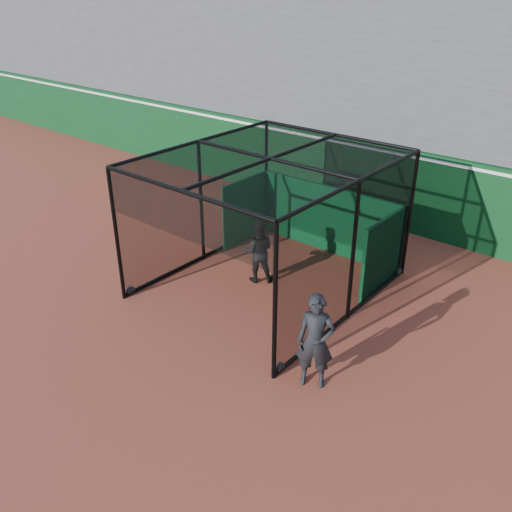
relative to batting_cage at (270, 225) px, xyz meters
The scene contains 6 objects.
ground 3.51m from the batting_cage, 84.36° to the right, with size 120.00×120.00×0.00m, color brown.
outfield_wall 5.43m from the batting_cage, 86.77° to the left, with size 50.00×0.50×2.50m.
grandstand 9.62m from the batting_cage, 88.10° to the left, with size 50.00×7.85×8.95m.
batting_cage is the anchor object (origin of this frame).
batter 0.90m from the batting_cage, behind, with size 0.80×0.62×1.65m, color black.
on_deck_player 3.87m from the batting_cage, 38.73° to the right, with size 0.84×0.74×1.93m.
Camera 1 is at (7.02, -6.23, 6.88)m, focal length 38.00 mm.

